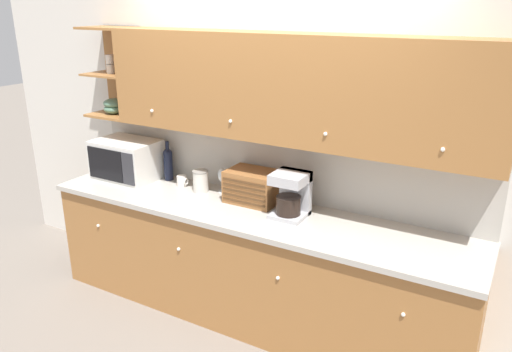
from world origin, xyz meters
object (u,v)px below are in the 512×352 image
(storage_canister, at_px, (201,181))
(wine_glass, at_px, (222,176))
(wine_bottle, at_px, (168,163))
(mug, at_px, (182,181))
(microwave, at_px, (127,160))
(bread_box, at_px, (253,186))
(coffee_maker, at_px, (291,194))

(storage_canister, relative_size, wine_glass, 0.90)
(wine_glass, bearing_deg, storage_canister, -150.06)
(wine_bottle, bearing_deg, mug, -19.86)
(storage_canister, bearing_deg, wine_bottle, 166.13)
(microwave, distance_m, wine_glass, 0.91)
(microwave, relative_size, wine_glass, 2.70)
(mug, bearing_deg, storage_canister, -8.10)
(storage_canister, height_order, wine_glass, wine_glass)
(microwave, bearing_deg, wine_glass, 8.40)
(mug, bearing_deg, bread_box, -0.42)
(storage_canister, distance_m, coffee_maker, 0.84)
(wine_glass, bearing_deg, microwave, -171.60)
(wine_bottle, height_order, mug, wine_bottle)
(mug, distance_m, bread_box, 0.69)
(coffee_maker, bearing_deg, wine_glass, 167.03)
(mug, relative_size, storage_canister, 0.52)
(microwave, distance_m, mug, 0.55)
(bread_box, bearing_deg, microwave, -176.71)
(wine_bottle, bearing_deg, bread_box, -4.92)
(microwave, xyz_separation_m, wine_bottle, (0.34, 0.15, -0.01))
(microwave, height_order, wine_bottle, wine_bottle)
(storage_canister, distance_m, bread_box, 0.47)
(wine_bottle, xyz_separation_m, bread_box, (0.88, -0.08, -0.03))
(storage_canister, xyz_separation_m, bread_box, (0.47, 0.03, 0.03))
(bread_box, bearing_deg, storage_canister, -176.93)
(mug, height_order, bread_box, bread_box)
(microwave, distance_m, coffee_maker, 1.58)
(microwave, relative_size, wine_bottle, 1.58)
(wine_glass, bearing_deg, coffee_maker, -12.97)
(microwave, xyz_separation_m, coffee_maker, (1.58, -0.03, -0.01))
(storage_canister, bearing_deg, mug, 171.90)
(storage_canister, relative_size, coffee_maker, 0.55)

